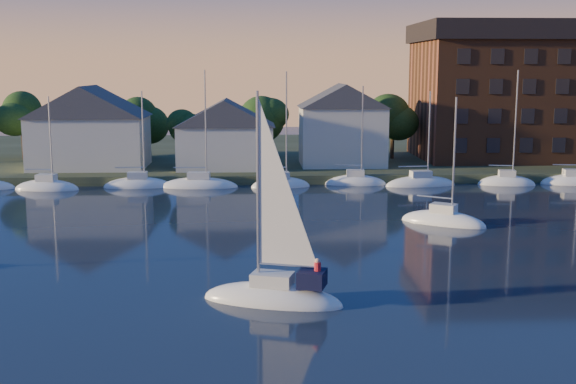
{
  "coord_description": "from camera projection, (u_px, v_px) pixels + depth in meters",
  "views": [
    {
      "loc": [
        -2.6,
        -27.9,
        12.57
      ],
      "look_at": [
        -0.27,
        22.0,
        4.02
      ],
      "focal_mm": 45.0,
      "sensor_mm": 36.0,
      "label": 1
    }
  ],
  "objects": [
    {
      "name": "drifting_sailboat_right",
      "position": [
        443.0,
        222.0,
        59.25
      ],
      "size": [
        7.35,
        5.95,
        11.45
      ],
      "rotation": [
        0.0,
        0.0,
        -0.58
      ],
      "color": "white",
      "rests_on": "ground"
    },
    {
      "name": "clubhouse_east",
      "position": [
        342.0,
        124.0,
        87.16
      ],
      "size": [
        10.5,
        8.4,
        9.8
      ],
      "color": "beige",
      "rests_on": "shoreline_land"
    },
    {
      "name": "condo_block",
      "position": [
        536.0,
        90.0,
        93.57
      ],
      "size": [
        31.0,
        17.0,
        17.4
      ],
      "color": "brown",
      "rests_on": "shoreline_land"
    },
    {
      "name": "clubhouse_centre",
      "position": [
        226.0,
        133.0,
        84.69
      ],
      "size": [
        11.55,
        8.4,
        8.08
      ],
      "color": "beige",
      "rests_on": "shoreline_land"
    },
    {
      "name": "tree_line",
      "position": [
        291.0,
        112.0,
        90.62
      ],
      "size": [
        93.4,
        5.4,
        8.9
      ],
      "color": "#362718",
      "rests_on": "shoreline_land"
    },
    {
      "name": "ground",
      "position": [
        319.0,
        378.0,
        29.71
      ],
      "size": [
        260.0,
        260.0,
        0.0
      ],
      "primitive_type": "plane",
      "color": "black",
      "rests_on": "ground"
    },
    {
      "name": "shoreline_land",
      "position": [
        273.0,
        157.0,
        103.56
      ],
      "size": [
        160.0,
        50.0,
        2.0
      ],
      "primitive_type": "cube",
      "color": "#303A22",
      "rests_on": "ground"
    },
    {
      "name": "hero_sailboat",
      "position": [
        275.0,
        293.0,
        39.21
      ],
      "size": [
        8.27,
        4.74,
        12.54
      ],
      "rotation": [
        0.0,
        0.0,
        2.84
      ],
      "color": "white",
      "rests_on": "ground"
    },
    {
      "name": "moored_fleet",
      "position": [
        279.0,
        186.0,
        77.94
      ],
      "size": [
        87.5,
        2.4,
        12.05
      ],
      "color": "white",
      "rests_on": "ground"
    },
    {
      "name": "wooden_dock",
      "position": [
        278.0,
        182.0,
        80.91
      ],
      "size": [
        120.0,
        3.0,
        1.0
      ],
      "primitive_type": "cube",
      "color": "brown",
      "rests_on": "ground"
    },
    {
      "name": "clubhouse_west",
      "position": [
        90.0,
        126.0,
        84.81
      ],
      "size": [
        13.65,
        9.45,
        9.64
      ],
      "color": "beige",
      "rests_on": "shoreline_land"
    }
  ]
}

